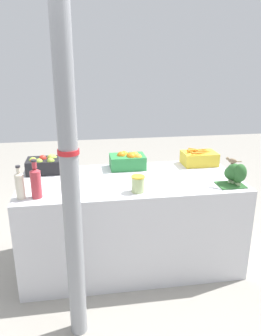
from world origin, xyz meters
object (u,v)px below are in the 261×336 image
object	(u,v)px
carrot_crate	(199,158)
juice_bottle_cloudy	(20,185)
support_pole	(70,171)
broccoli_pile	(236,173)
juice_bottle_ruby	(36,182)
apple_crate	(45,164)
orange_crate	(128,160)
pickle_jar	(138,184)
sparrow_bird	(232,161)

from	to	relation	value
carrot_crate	juice_bottle_cloudy	distance (m)	1.73
support_pole	broccoli_pile	world-z (taller)	support_pole
juice_bottle_ruby	apple_crate	bearing A→B (deg)	88.86
support_pole	apple_crate	xyz separation A→B (m)	(-0.26, 1.08, -0.29)
support_pole	apple_crate	bearing A→B (deg)	103.65
apple_crate	juice_bottle_cloudy	size ratio (longest dim) A/B	1.27
orange_crate	pickle_jar	xyz separation A→B (m)	(-0.01, -0.60, -0.01)
apple_crate	juice_bottle_ruby	distance (m)	0.59
apple_crate	orange_crate	xyz separation A→B (m)	(0.78, -0.00, 0.00)
support_pole	juice_bottle_cloudy	xyz separation A→B (m)	(-0.39, 0.49, -0.26)
juice_bottle_ruby	pickle_jar	distance (m)	0.78
carrot_crate	broccoli_pile	world-z (taller)	broccoli_pile
carrot_crate	juice_bottle_ruby	xyz separation A→B (m)	(-1.51, -0.59, 0.06)
orange_crate	juice_bottle_ruby	distance (m)	0.99
apple_crate	juice_bottle_ruby	world-z (taller)	juice_bottle_ruby
apple_crate	carrot_crate	world-z (taller)	carrot_crate
apple_crate	carrot_crate	distance (m)	1.50
sparrow_bird	juice_bottle_cloudy	bearing A→B (deg)	46.59
pickle_jar	orange_crate	bearing A→B (deg)	88.96
support_pole	carrot_crate	bearing A→B (deg)	41.21
apple_crate	juice_bottle_ruby	xyz separation A→B (m)	(-0.01, -0.59, 0.05)
apple_crate	broccoli_pile	distance (m)	1.70
juice_bottle_ruby	pickle_jar	xyz separation A→B (m)	(0.78, -0.01, -0.06)
support_pole	orange_crate	world-z (taller)	support_pole
juice_bottle_ruby	pickle_jar	bearing A→B (deg)	-0.55
broccoli_pile	juice_bottle_cloudy	xyz separation A→B (m)	(-1.73, -0.02, 0.01)
support_pole	pickle_jar	world-z (taller)	support_pole
support_pole	carrot_crate	distance (m)	1.67
broccoli_pile	pickle_jar	world-z (taller)	broccoli_pile
orange_crate	carrot_crate	size ratio (longest dim) A/B	1.00
support_pole	carrot_crate	xyz separation A→B (m)	(1.24, 1.08, -0.30)
carrot_crate	pickle_jar	distance (m)	0.94
carrot_crate	pickle_jar	bearing A→B (deg)	-140.43
apple_crate	carrot_crate	bearing A→B (deg)	0.11
carrot_crate	broccoli_pile	xyz separation A→B (m)	(0.10, -0.58, 0.03)
broccoli_pile	pickle_jar	xyz separation A→B (m)	(-0.83, -0.03, -0.03)
support_pole	apple_crate	size ratio (longest dim) A/B	7.25
juice_bottle_cloudy	carrot_crate	bearing A→B (deg)	20.06
support_pole	juice_bottle_ruby	size ratio (longest dim) A/B	7.99
orange_crate	carrot_crate	bearing A→B (deg)	0.28
apple_crate	sparrow_bird	size ratio (longest dim) A/B	3.13
support_pole	juice_bottle_ruby	bearing A→B (deg)	119.31
juice_bottle_cloudy	pickle_jar	size ratio (longest dim) A/B	1.97
orange_crate	juice_bottle_cloudy	distance (m)	1.09
carrot_crate	sparrow_bird	world-z (taller)	sparrow_bird
orange_crate	broccoli_pile	bearing A→B (deg)	-34.87
pickle_jar	sparrow_bird	bearing A→B (deg)	0.88
support_pole	juice_bottle_cloudy	size ratio (longest dim) A/B	9.19
juice_bottle_ruby	support_pole	bearing A→B (deg)	-60.69
carrot_crate	broccoli_pile	distance (m)	0.59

